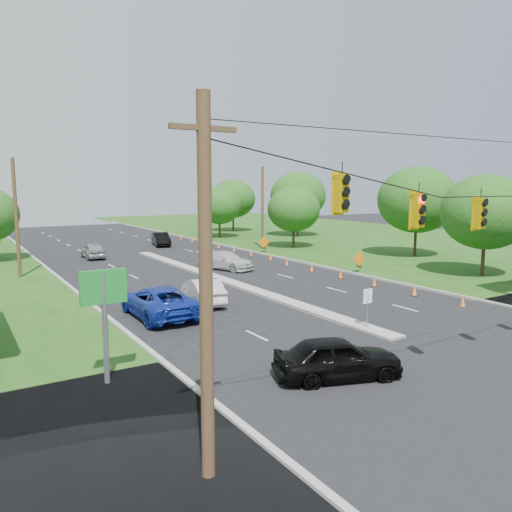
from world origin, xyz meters
TOP-DOWN VIEW (x-y plane):
  - ground at (0.00, 0.00)m, footprint 160.00×160.00m
  - grass_right at (30.00, 20.00)m, footprint 40.00×160.00m
  - cross_street at (0.00, 0.00)m, footprint 160.00×14.00m
  - curb_left at (-10.10, 30.00)m, footprint 0.25×110.00m
  - curb_right at (10.10, 30.00)m, footprint 0.25×110.00m
  - median at (0.00, 21.00)m, footprint 1.00×34.00m
  - median_sign at (0.00, 6.00)m, footprint 0.55×0.06m
  - signal_span at (-0.05, -1.00)m, footprint 25.60×0.32m
  - utility_pole_far_left at (-12.50, 30.00)m, footprint 0.28×0.28m
  - utility_pole_far_right at (12.50, 35.00)m, footprint 0.28×0.28m
  - cone_1 at (8.01, 6.50)m, footprint 0.32×0.32m
  - cone_2 at (8.01, 10.00)m, footprint 0.32×0.32m
  - cone_3 at (8.01, 13.50)m, footprint 0.32×0.32m
  - cone_4 at (8.01, 17.00)m, footprint 0.32×0.32m
  - cone_5 at (8.01, 20.50)m, footprint 0.32×0.32m
  - cone_6 at (8.01, 24.00)m, footprint 0.32×0.32m
  - cone_7 at (8.61, 27.50)m, footprint 0.32×0.32m
  - cone_8 at (8.61, 31.00)m, footprint 0.32×0.32m
  - cone_9 at (8.61, 34.50)m, footprint 0.32×0.32m
  - cone_10 at (8.61, 38.00)m, footprint 0.32×0.32m
  - cone_11 at (8.61, 41.50)m, footprint 0.32×0.32m
  - cone_12 at (8.61, 45.00)m, footprint 0.32×0.32m
  - cone_13 at (8.61, 48.50)m, footprint 0.32×0.32m
  - work_sign_1 at (10.80, 18.00)m, footprint 1.27×0.58m
  - work_sign_2 at (10.80, 32.00)m, footprint 1.27×0.58m
  - tree_7 at (18.00, 12.00)m, footprint 6.72×6.72m
  - tree_8 at (22.00, 22.00)m, footprint 7.56×7.56m
  - tree_9 at (16.00, 34.00)m, footprint 5.88×5.88m
  - tree_10 at (24.00, 44.00)m, footprint 7.56×7.56m
  - tree_11 at (20.00, 55.00)m, footprint 6.72×6.72m
  - tree_12 at (14.00, 48.00)m, footprint 5.88×5.88m
  - black_sedan at (-5.29, 2.07)m, footprint 4.99×3.27m
  - white_sedan at (-4.30, 15.21)m, footprint 2.41×4.83m
  - blue_pickup at (-7.63, 13.77)m, footprint 2.85×6.06m
  - silver_car_far at (2.66, 25.29)m, footprint 3.79×5.57m
  - silver_car_oncoming at (-5.19, 37.62)m, footprint 1.85×4.36m
  - dark_car_receding at (4.05, 43.68)m, footprint 2.62×4.96m

SIDE VIEW (x-z plane):
  - ground at x=0.00m, z-range 0.00..0.00m
  - grass_right at x=30.00m, z-range -0.03..0.03m
  - cross_street at x=0.00m, z-range -0.01..0.01m
  - curb_left at x=-10.10m, z-range -0.08..0.08m
  - curb_right at x=10.10m, z-range -0.08..0.08m
  - median at x=0.00m, z-range -0.09..0.09m
  - cone_1 at x=8.01m, z-range 0.00..0.70m
  - cone_2 at x=8.01m, z-range 0.00..0.70m
  - cone_3 at x=8.01m, z-range 0.00..0.70m
  - cone_4 at x=8.01m, z-range 0.00..0.70m
  - cone_5 at x=8.01m, z-range 0.00..0.70m
  - cone_6 at x=8.01m, z-range 0.00..0.70m
  - cone_7 at x=8.61m, z-range 0.00..0.70m
  - cone_8 at x=8.61m, z-range 0.00..0.70m
  - cone_9 at x=8.61m, z-range 0.00..0.70m
  - cone_10 at x=8.61m, z-range 0.00..0.70m
  - cone_11 at x=8.61m, z-range 0.00..0.70m
  - cone_12 at x=8.61m, z-range 0.00..0.70m
  - cone_13 at x=8.61m, z-range 0.00..0.70m
  - silver_car_oncoming at x=-5.19m, z-range 0.00..1.47m
  - silver_car_far at x=2.66m, z-range 0.00..1.50m
  - white_sedan at x=-4.30m, z-range 0.00..1.52m
  - dark_car_receding at x=4.05m, z-range 0.00..1.55m
  - black_sedan at x=-5.29m, z-range 0.00..1.58m
  - blue_pickup at x=-7.63m, z-range 0.00..1.68m
  - work_sign_1 at x=10.80m, z-range 0.41..1.78m
  - work_sign_2 at x=10.80m, z-range 0.41..1.78m
  - median_sign at x=0.00m, z-range 0.44..2.49m
  - tree_9 at x=16.00m, z-range 0.91..7.77m
  - tree_12 at x=14.00m, z-range 0.91..7.77m
  - utility_pole_far_left at x=-12.50m, z-range 0.00..9.00m
  - utility_pole_far_right at x=12.50m, z-range 0.00..9.00m
  - tree_7 at x=18.00m, z-range 1.04..8.88m
  - tree_11 at x=20.00m, z-range 1.04..8.88m
  - signal_span at x=-0.05m, z-range 0.47..9.47m
  - tree_8 at x=22.00m, z-range 1.17..9.99m
  - tree_10 at x=24.00m, z-range 1.17..9.99m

